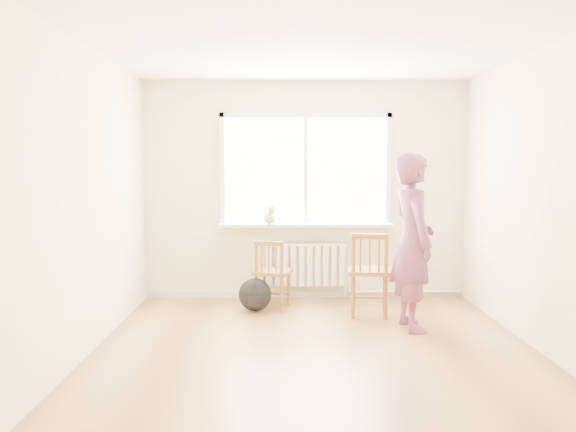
{
  "coord_description": "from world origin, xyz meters",
  "views": [
    {
      "loc": [
        -0.31,
        -4.74,
        1.64
      ],
      "look_at": [
        -0.23,
        1.2,
        1.12
      ],
      "focal_mm": 35.0,
      "sensor_mm": 36.0,
      "label": 1
    }
  ],
  "objects_px": {
    "chair_right": "(369,274)",
    "person": "(413,242)",
    "chair_left": "(272,274)",
    "cat": "(270,216)",
    "backpack": "(255,295)"
  },
  "relations": [
    {
      "from": "cat",
      "to": "backpack",
      "type": "xyz_separation_m",
      "value": [
        -0.16,
        -0.48,
        -0.87
      ]
    },
    {
      "from": "chair_right",
      "to": "chair_left",
      "type": "bearing_deg",
      "value": -8.44
    },
    {
      "from": "chair_left",
      "to": "person",
      "type": "relative_size",
      "value": 0.45
    },
    {
      "from": "cat",
      "to": "backpack",
      "type": "bearing_deg",
      "value": -123.64
    },
    {
      "from": "chair_right",
      "to": "backpack",
      "type": "xyz_separation_m",
      "value": [
        -1.27,
        0.24,
        -0.28
      ]
    },
    {
      "from": "chair_left",
      "to": "chair_right",
      "type": "height_order",
      "value": "chair_right"
    },
    {
      "from": "chair_right",
      "to": "person",
      "type": "bearing_deg",
      "value": 135.05
    },
    {
      "from": "chair_left",
      "to": "cat",
      "type": "xyz_separation_m",
      "value": [
        -0.03,
        0.39,
        0.65
      ]
    },
    {
      "from": "chair_right",
      "to": "person",
      "type": "height_order",
      "value": "person"
    },
    {
      "from": "chair_right",
      "to": "cat",
      "type": "relative_size",
      "value": 2.48
    },
    {
      "from": "chair_left",
      "to": "person",
      "type": "xyz_separation_m",
      "value": [
        1.44,
        -0.81,
        0.48
      ]
    },
    {
      "from": "chair_left",
      "to": "cat",
      "type": "height_order",
      "value": "cat"
    },
    {
      "from": "cat",
      "to": "backpack",
      "type": "relative_size",
      "value": 1.0
    },
    {
      "from": "chair_left",
      "to": "backpack",
      "type": "distance_m",
      "value": 0.3
    },
    {
      "from": "chair_left",
      "to": "cat",
      "type": "bearing_deg",
      "value": -69.75
    }
  ]
}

